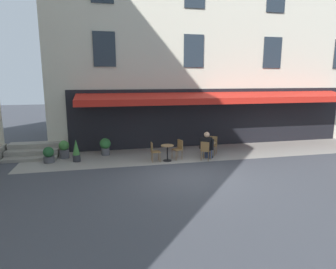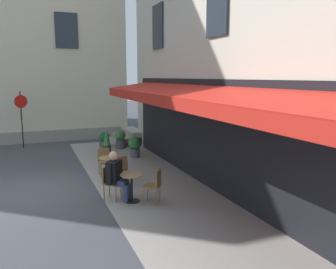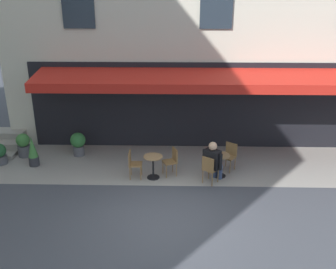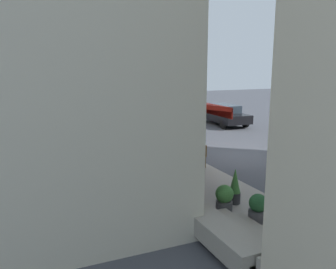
{
  "view_description": "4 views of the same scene",
  "coord_description": "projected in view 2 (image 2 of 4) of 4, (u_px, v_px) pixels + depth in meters",
  "views": [
    {
      "loc": [
        3.12,
        10.29,
        3.77
      ],
      "look_at": [
        -0.01,
        -3.87,
        0.94
      ],
      "focal_mm": 30.82,
      "sensor_mm": 36.0,
      "label": 1
    },
    {
      "loc": [
        -10.24,
        -0.14,
        3.28
      ],
      "look_at": [
        0.09,
        -4.24,
        1.41
      ],
      "focal_mm": 37.07,
      "sensor_mm": 36.0,
      "label": 2
    },
    {
      "loc": [
        -0.36,
        8.1,
        5.49
      ],
      "look_at": [
        -0.1,
        -2.71,
        1.33
      ],
      "focal_mm": 39.36,
      "sensor_mm": 36.0,
      "label": 3
    },
    {
      "loc": [
        12.35,
        -8.66,
        3.93
      ],
      "look_at": [
        -0.88,
        -2.88,
        1.03
      ],
      "focal_mm": 37.04,
      "sensor_mm": 36.0,
      "label": 4
    }
  ],
  "objects": [
    {
      "name": "ground_plane",
      "position": [
        31.0,
        193.0,
        9.88
      ],
      "size": [
        70.0,
        70.0,
        0.0
      ],
      "primitive_type": "plane",
      "color": "#42444C"
    },
    {
      "name": "sidewalk_cafe_terrace",
      "position": [
        187.0,
        217.0,
        8.14
      ],
      "size": [
        20.5,
        3.2,
        0.01
      ],
      "primitive_type": "cube",
      "color": "gray",
      "rests_on": "ground_plane"
    },
    {
      "name": "back_alley_steps",
      "position": [
        127.0,
        137.0,
        17.56
      ],
      "size": [
        2.4,
        1.75,
        0.6
      ],
      "color": "gray",
      "rests_on": "ground_plane"
    },
    {
      "name": "cafe_table_mid_terrace",
      "position": [
        132.0,
        184.0,
        9.1
      ],
      "size": [
        0.6,
        0.6,
        0.75
      ],
      "color": "black",
      "rests_on": "ground_plane"
    },
    {
      "name": "cafe_chair_wicker_near_door",
      "position": [
        109.0,
        180.0,
        9.25
      ],
      "size": [
        0.56,
        0.56,
        0.91
      ],
      "color": "olive",
      "rests_on": "ground_plane"
    },
    {
      "name": "cafe_chair_wicker_by_window",
      "position": [
        155.0,
        183.0,
        8.93
      ],
      "size": [
        0.56,
        0.56,
        0.91
      ],
      "color": "olive",
      "rests_on": "ground_plane"
    },
    {
      "name": "cafe_table_streetside",
      "position": [
        109.0,
        165.0,
        10.97
      ],
      "size": [
        0.6,
        0.6,
        0.75
      ],
      "color": "black",
      "rests_on": "ground_plane"
    },
    {
      "name": "cafe_chair_wicker_back_row",
      "position": [
        104.0,
        159.0,
        11.54
      ],
      "size": [
        0.4,
        0.4,
        0.91
      ],
      "color": "olive",
      "rests_on": "ground_plane"
    },
    {
      "name": "cafe_chair_wicker_facing_street",
      "position": [
        120.0,
        167.0,
        10.51
      ],
      "size": [
        0.52,
        0.52,
        0.91
      ],
      "color": "olive",
      "rests_on": "ground_plane"
    },
    {
      "name": "seated_companion_in_black",
      "position": [
        117.0,
        174.0,
        9.17
      ],
      "size": [
        0.65,
        0.67,
        1.34
      ],
      "color": "navy",
      "rests_on": "ground_plane"
    },
    {
      "name": "no_parking_sign",
      "position": [
        21.0,
        109.0,
        15.78
      ],
      "size": [
        0.22,
        0.56,
        2.6
      ],
      "color": "black",
      "rests_on": "ground_plane"
    },
    {
      "name": "potted_plant_entrance_right",
      "position": [
        107.0,
        141.0,
        15.02
      ],
      "size": [
        0.34,
        0.34,
        1.04
      ],
      "color": "#2D2D33",
      "rests_on": "ground_plane"
    },
    {
      "name": "potted_plant_entrance_left",
      "position": [
        104.0,
        140.0,
        16.21
      ],
      "size": [
        0.47,
        0.47,
        0.72
      ],
      "color": "#4C4C51",
      "rests_on": "ground_plane"
    },
    {
      "name": "potted_plant_under_sign",
      "position": [
        120.0,
        139.0,
        15.88
      ],
      "size": [
        0.48,
        0.48,
        0.86
      ],
      "color": "#4C4C51",
      "rests_on": "ground_plane"
    },
    {
      "name": "potted_plant_by_steps",
      "position": [
        135.0,
        146.0,
        14.15
      ],
      "size": [
        0.54,
        0.54,
        0.86
      ],
      "color": "#4C4C51",
      "rests_on": "ground_plane"
    }
  ]
}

